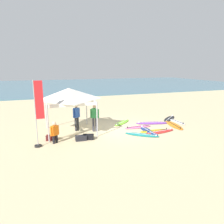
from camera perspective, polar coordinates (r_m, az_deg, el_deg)
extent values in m
plane|color=beige|center=(13.59, 2.20, -4.75)|extent=(80.00, 80.00, 0.00)
cube|color=teal|center=(45.50, -13.57, 7.16)|extent=(80.00, 36.00, 0.10)
cylinder|color=#B7B7BC|center=(11.58, -17.15, -3.10)|extent=(0.07, 0.07, 2.05)
cylinder|color=#B7B7BC|center=(11.97, -4.11, -2.05)|extent=(0.07, 0.07, 2.05)
cylinder|color=#B7B7BC|center=(14.21, -17.70, -0.29)|extent=(0.07, 0.07, 2.05)
cylinder|color=#B7B7BC|center=(14.53, -6.99, 0.49)|extent=(0.07, 0.07, 2.05)
cube|color=white|center=(11.49, -10.70, 1.92)|extent=(2.71, 0.03, 0.18)
cube|color=white|center=(14.14, -12.46, 3.81)|extent=(2.71, 0.03, 0.18)
cube|color=white|center=(12.70, -17.72, 2.54)|extent=(0.03, 2.71, 0.18)
cube|color=white|center=(13.07, -5.78, 3.34)|extent=(0.03, 2.71, 0.18)
pyramid|color=white|center=(12.75, -11.76, 4.91)|extent=(2.83, 2.83, 0.70)
ellipsoid|color=orange|center=(15.03, 16.56, -3.43)|extent=(0.99, 2.39, 0.07)
cube|color=black|center=(15.02, 16.57, -3.29)|extent=(0.36, 1.96, 0.01)
cone|color=black|center=(14.20, 18.32, -4.07)|extent=(0.09, 0.09, 0.12)
ellipsoid|color=purple|center=(15.19, 11.00, -2.96)|extent=(2.47, 1.26, 0.07)
cube|color=white|center=(15.18, 11.01, -2.83)|extent=(1.96, 0.59, 0.01)
cone|color=white|center=(14.94, 7.39, -2.72)|extent=(0.09, 0.09, 0.12)
ellipsoid|color=red|center=(13.33, 13.03, -5.26)|extent=(2.21, 0.88, 0.07)
cube|color=white|center=(13.32, 13.03, -5.10)|extent=(1.81, 0.30, 0.01)
cone|color=white|center=(13.88, 15.82, -4.29)|extent=(0.09, 0.09, 0.12)
ellipsoid|color=black|center=(16.73, 15.47, -1.76)|extent=(1.98, 1.81, 0.07)
cube|color=white|center=(16.72, 15.47, -1.63)|extent=(1.40, 1.20, 0.01)
cone|color=white|center=(17.53, 16.21, -0.84)|extent=(0.09, 0.09, 0.12)
ellipsoid|color=#19847F|center=(12.54, 8.19, -6.19)|extent=(1.95, 1.74, 0.07)
cube|color=white|center=(12.53, 8.19, -6.02)|extent=(1.38, 1.15, 0.01)
cone|color=white|center=(12.39, 12.06, -6.12)|extent=(0.09, 0.09, 0.12)
ellipsoid|color=pink|center=(14.05, 7.18, -4.10)|extent=(1.93, 0.56, 0.07)
cube|color=black|center=(14.04, 7.18, -3.95)|extent=(1.63, 0.08, 0.01)
cone|color=black|center=(13.68, 4.27, -4.08)|extent=(0.09, 0.09, 0.12)
ellipsoid|color=#7AD12D|center=(15.03, 2.76, -2.91)|extent=(1.81, 1.66, 0.07)
cube|color=white|center=(15.02, 2.76, -2.77)|extent=(1.28, 1.11, 0.01)
cone|color=white|center=(14.32, 1.33, -3.28)|extent=(0.09, 0.09, 0.12)
ellipsoid|color=navy|center=(13.32, 9.94, -5.13)|extent=(0.57, 2.03, 0.07)
cube|color=white|center=(13.31, 9.95, -4.97)|extent=(0.06, 1.72, 0.01)
cone|color=white|center=(13.98, 8.25, -3.81)|extent=(0.09, 0.09, 0.12)
ellipsoid|color=white|center=(16.05, 17.17, -2.46)|extent=(0.56, 1.93, 0.07)
cube|color=black|center=(16.04, 17.17, -2.33)|extent=(0.08, 1.63, 0.01)
cone|color=black|center=(15.44, 18.97, -2.81)|extent=(0.09, 0.09, 0.12)
ellipsoid|color=yellow|center=(13.42, 11.69, -5.07)|extent=(2.01, 0.70, 0.07)
cube|color=black|center=(13.41, 11.70, -4.92)|extent=(1.67, 0.18, 0.01)
cone|color=black|center=(13.76, 14.73, -4.37)|extent=(0.09, 0.09, 0.12)
cylinder|color=#2D2D33|center=(13.40, -9.35, -3.19)|extent=(0.13, 0.13, 0.88)
cylinder|color=#2D2D33|center=(13.28, -9.92, -3.35)|extent=(0.13, 0.13, 0.88)
cube|color=#2851B2|center=(13.16, -9.75, -0.17)|extent=(0.42, 0.38, 0.60)
sphere|color=tan|center=(13.07, -9.82, 1.64)|extent=(0.21, 0.21, 0.21)
cylinder|color=#2851B2|center=(13.31, -9.01, -0.09)|extent=(0.09, 0.09, 0.54)
cylinder|color=#2851B2|center=(13.02, -10.50, -0.43)|extent=(0.09, 0.09, 0.54)
cylinder|color=#383842|center=(13.05, -4.35, -3.49)|extent=(0.13, 0.13, 0.88)
cylinder|color=#383842|center=(13.07, -5.13, -3.47)|extent=(0.13, 0.13, 0.88)
cube|color=#2D8C47|center=(12.88, -4.80, -0.31)|extent=(0.42, 0.35, 0.60)
sphere|color=tan|center=(12.79, -4.83, 1.54)|extent=(0.21, 0.21, 0.21)
cylinder|color=#2D8C47|center=(12.85, -3.78, -0.42)|extent=(0.09, 0.09, 0.54)
cylinder|color=#2D8C47|center=(12.92, -5.81, -0.38)|extent=(0.09, 0.09, 0.54)
cylinder|color=black|center=(11.50, -15.71, -7.29)|extent=(0.13, 0.13, 0.45)
cylinder|color=black|center=(11.61, -15.00, -7.07)|extent=(0.13, 0.13, 0.45)
cube|color=orange|center=(11.40, -15.49, -4.88)|extent=(0.42, 0.38, 0.52)
sphere|color=beige|center=(11.30, -15.61, -3.01)|extent=(0.21, 0.21, 0.21)
cylinder|color=orange|center=(11.28, -16.41, -5.24)|extent=(0.09, 0.09, 0.47)
cylinder|color=orange|center=(11.54, -14.59, -4.72)|extent=(0.09, 0.09, 0.47)
cylinder|color=#99999E|center=(10.92, -20.25, -0.59)|extent=(0.04, 0.04, 3.40)
cube|color=red|center=(10.79, -19.36, 3.12)|extent=(0.40, 0.02, 1.90)
cylinder|color=black|center=(11.39, -19.62, -8.75)|extent=(0.36, 0.36, 0.08)
cube|color=#4C1919|center=(12.09, -16.20, -6.77)|extent=(0.66, 0.44, 0.28)
cube|color=black|center=(11.81, -6.55, -6.80)|extent=(0.67, 0.50, 0.28)
cube|color=#232328|center=(11.68, -8.52, -7.08)|extent=(0.61, 0.33, 0.28)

